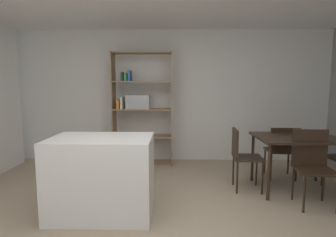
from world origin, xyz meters
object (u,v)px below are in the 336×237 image
at_px(dining_chair_near, 312,161).
at_px(dining_chair_far, 283,147).
at_px(kitchen_island, 102,176).
at_px(open_bookshelf, 139,108).
at_px(dining_chair_island_side, 242,153).
at_px(dining_table, 297,142).

bearing_deg(dining_chair_near, dining_chair_far, 94.75).
bearing_deg(kitchen_island, open_bookshelf, 85.12).
distance_m(kitchen_island, dining_chair_near, 2.64).
bearing_deg(dining_chair_island_side, open_bookshelf, 55.02).
relative_size(dining_table, dining_chair_island_side, 1.27).
height_order(kitchen_island, open_bookshelf, open_bookshelf).
xyz_separation_m(dining_table, dining_chair_island_side, (-0.78, 0.01, -0.16)).
height_order(dining_table, dining_chair_far, dining_chair_far).
bearing_deg(kitchen_island, dining_chair_far, 25.70).
relative_size(dining_table, dining_chair_far, 1.32).
distance_m(kitchen_island, open_bookshelf, 2.20).
height_order(open_bookshelf, dining_chair_near, open_bookshelf).
xyz_separation_m(kitchen_island, open_bookshelf, (0.18, 2.10, 0.62)).
height_order(dining_chair_far, dining_chair_island_side, dining_chair_island_side).
relative_size(open_bookshelf, dining_table, 1.88).
bearing_deg(open_bookshelf, kitchen_island, -94.88).
xyz_separation_m(open_bookshelf, dining_chair_island_side, (1.65, -1.31, -0.54)).
bearing_deg(kitchen_island, dining_chair_island_side, 23.37).
bearing_deg(dining_chair_far, dining_chair_near, 93.50).
height_order(kitchen_island, dining_chair_far, kitchen_island).
relative_size(kitchen_island, dining_chair_far, 1.37).
xyz_separation_m(kitchen_island, dining_table, (2.61, 0.79, 0.25)).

